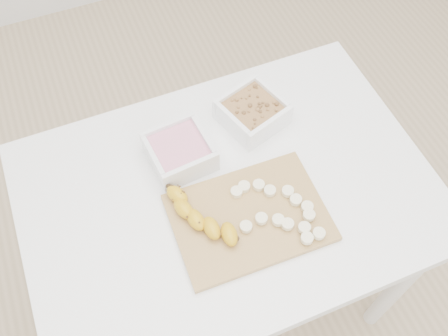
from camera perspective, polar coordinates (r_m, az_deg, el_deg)
name	(u,v)px	position (r m, az deg, el deg)	size (l,w,h in m)	color
ground	(227,290)	(1.91, 0.35, -13.77)	(3.50, 3.50, 0.00)	#C6AD89
table	(228,209)	(1.30, 0.50, -4.68)	(1.00, 0.70, 0.75)	white
bowl_yogurt	(180,151)	(1.24, -5.10, 1.92)	(0.16, 0.16, 0.07)	white
bowl_granola	(252,112)	(1.31, 3.26, 6.40)	(0.19, 0.19, 0.07)	white
cutting_board	(249,217)	(1.18, 2.89, -5.65)	(0.36, 0.25, 0.01)	#AA8347
banana	(202,217)	(1.15, -2.50, -5.67)	(0.06, 0.21, 0.04)	gold
banana_slices	(280,210)	(1.17, 6.47, -4.80)	(0.18, 0.21, 0.02)	#F2E6B7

